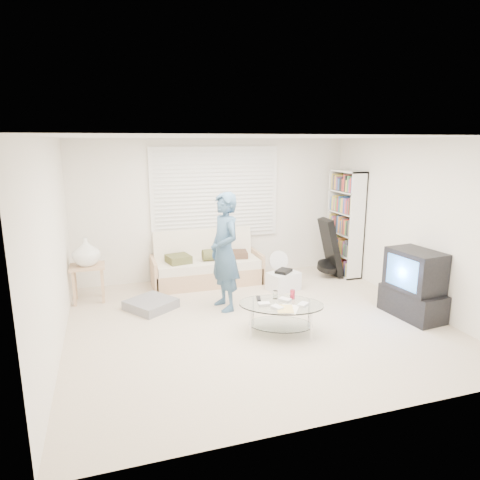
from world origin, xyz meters
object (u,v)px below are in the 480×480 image
object	(u,v)px
tv_unit	(414,285)
bookshelf	(345,223)
coffee_table	(281,309)
futon_sofa	(207,266)

from	to	relation	value
tv_unit	bookshelf	bearing A→B (deg)	86.58
tv_unit	coffee_table	world-z (taller)	tv_unit
futon_sofa	tv_unit	size ratio (longest dim) A/B	1.95
bookshelf	futon_sofa	bearing A→B (deg)	175.08
futon_sofa	bookshelf	world-z (taller)	bookshelf
futon_sofa	bookshelf	distance (m)	2.68
tv_unit	coffee_table	bearing A→B (deg)	178.68
bookshelf	coffee_table	bearing A→B (deg)	-136.09
tv_unit	futon_sofa	bearing A→B (deg)	136.74
bookshelf	coffee_table	distance (m)	3.02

